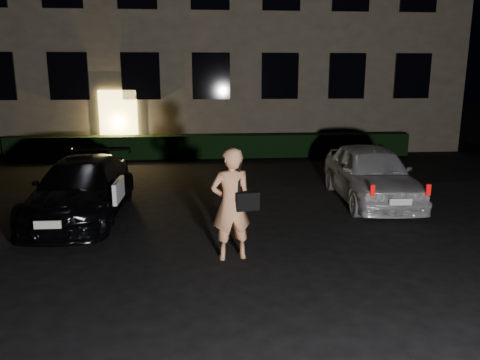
{
  "coord_description": "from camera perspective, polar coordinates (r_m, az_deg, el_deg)",
  "views": [
    {
      "loc": [
        -0.46,
        -6.99,
        3.12
      ],
      "look_at": [
        0.31,
        2.0,
        1.05
      ],
      "focal_mm": 35.0,
      "sensor_mm": 36.0,
      "label": 1
    }
  ],
  "objects": [
    {
      "name": "hedge",
      "position": [
        17.7,
        -3.38,
        4.15
      ],
      "size": [
        15.0,
        0.7,
        0.85
      ],
      "primitive_type": "cube",
      "color": "black",
      "rests_on": "ground"
    },
    {
      "name": "building",
      "position": [
        22.17,
        -3.93,
        20.36
      ],
      "size": [
        20.0,
        8.11,
        12.0
      ],
      "color": "brown",
      "rests_on": "ground"
    },
    {
      "name": "man",
      "position": [
        7.86,
        -1.02,
        -2.94
      ],
      "size": [
        0.86,
        0.59,
        1.93
      ],
      "rotation": [
        0.0,
        0.0,
        3.34
      ],
      "color": "#EB9967",
      "rests_on": "ground"
    },
    {
      "name": "hatch",
      "position": [
        11.98,
        15.63,
        0.79
      ],
      "size": [
        1.84,
        4.18,
        1.4
      ],
      "rotation": [
        0.0,
        0.0,
        -0.05
      ],
      "color": "silver",
      "rests_on": "ground"
    },
    {
      "name": "sedan",
      "position": [
        10.85,
        -18.73,
        -1.0
      ],
      "size": [
        1.92,
        4.5,
        1.27
      ],
      "rotation": [
        0.0,
        0.0,
        -0.02
      ],
      "color": "black",
      "rests_on": "ground"
    },
    {
      "name": "ground",
      "position": [
        7.67,
        -1.09,
        -11.08
      ],
      "size": [
        80.0,
        80.0,
        0.0
      ],
      "primitive_type": "plane",
      "color": "black",
      "rests_on": "ground"
    }
  ]
}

